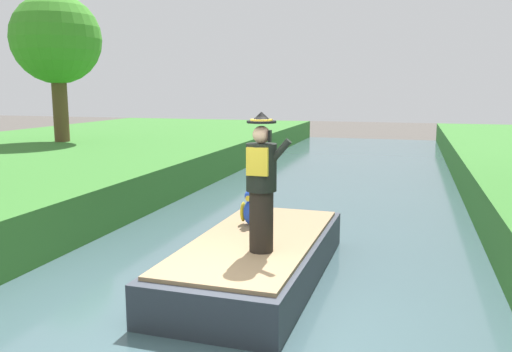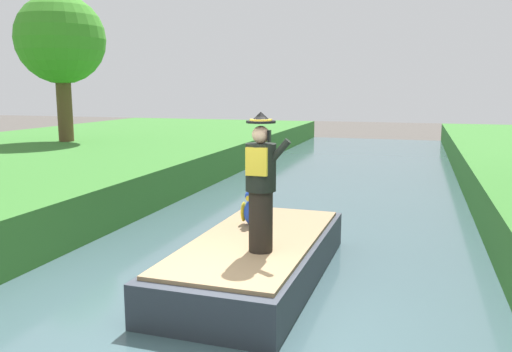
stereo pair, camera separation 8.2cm
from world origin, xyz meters
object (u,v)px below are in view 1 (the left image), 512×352
at_px(person_pirate, 262,183).
at_px(tree_tall, 56,41).
at_px(boat, 257,258).
at_px(parrot_plush, 251,210).

xyz_separation_m(person_pirate, tree_tall, (-9.84, 9.08, 2.81)).
distance_m(boat, tree_tall, 13.44).
bearing_deg(tree_tall, parrot_plush, -40.00).
relative_size(person_pirate, parrot_plush, 3.25).
bearing_deg(person_pirate, boat, 116.61).
distance_m(person_pirate, parrot_plush, 1.53).
height_order(person_pirate, tree_tall, tree_tall).
bearing_deg(parrot_plush, tree_tall, 140.00).
bearing_deg(tree_tall, boat, -41.50).
relative_size(boat, person_pirate, 2.29).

